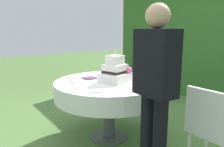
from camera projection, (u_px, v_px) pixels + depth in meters
name	position (u px, v px, depth m)	size (l,w,h in m)	color
ground_plane	(109.00, 137.00, 2.95)	(20.00, 20.00, 0.00)	#547A3D
foliage_hedge	(224.00, 36.00, 4.20)	(5.37, 0.58, 2.53)	#336628
cake_table	(109.00, 90.00, 2.82)	(1.36, 1.36, 0.76)	#4C4C51
wedding_cake	(116.00, 72.00, 2.75)	(0.39, 0.39, 0.41)	white
serving_plate_near	(71.00, 79.00, 2.89)	(0.15, 0.15, 0.01)	white
serving_plate_far	(140.00, 88.00, 2.45)	(0.10, 0.10, 0.01)	white
serving_plate_left	(97.00, 91.00, 2.34)	(0.15, 0.15, 0.01)	white
serving_plate_right	(73.00, 82.00, 2.71)	(0.10, 0.10, 0.01)	white
napkin_stack	(90.00, 78.00, 2.94)	(0.15, 0.15, 0.01)	#603856
garden_chair	(212.00, 126.00, 2.01)	(0.41, 0.41, 0.89)	white
standing_person	(155.00, 86.00, 1.87)	(0.37, 0.21, 1.60)	black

